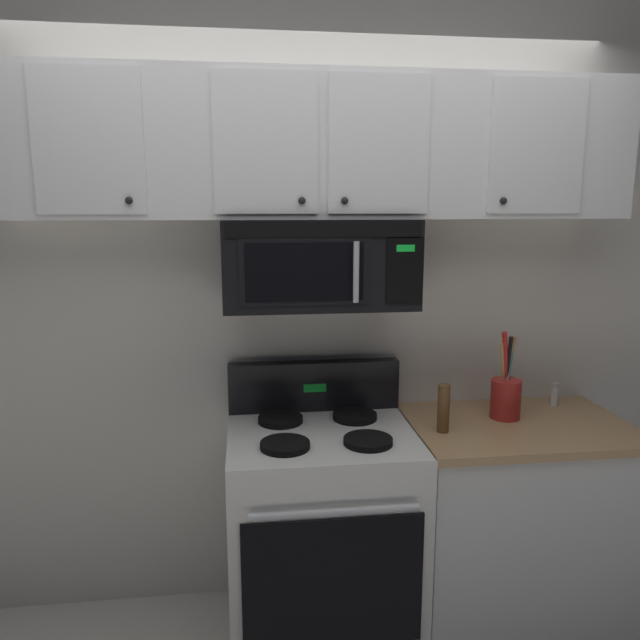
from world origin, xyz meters
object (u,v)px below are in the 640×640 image
(over_range_microwave, at_px, (318,263))
(salt_shaker, at_px, (555,394))
(stove_range, at_px, (322,530))
(utensil_crock_red, at_px, (506,394))
(pepper_mill, at_px, (444,408))

(over_range_microwave, height_order, salt_shaker, over_range_microwave)
(stove_range, bearing_deg, over_range_microwave, 90.14)
(stove_range, bearing_deg, utensil_crock_red, 4.86)
(stove_range, xyz_separation_m, pepper_mill, (0.49, -0.06, 0.53))
(over_range_microwave, xyz_separation_m, utensil_crock_red, (0.80, -0.05, -0.57))
(over_range_microwave, distance_m, salt_shaker, 1.26)
(utensil_crock_red, bearing_deg, stove_range, -175.14)
(salt_shaker, bearing_deg, over_range_microwave, -176.00)
(over_range_microwave, bearing_deg, salt_shaker, 4.00)
(utensil_crock_red, distance_m, pepper_mill, 0.34)
(stove_range, height_order, salt_shaker, stove_range)
(utensil_crock_red, xyz_separation_m, salt_shaker, (0.29, 0.12, -0.05))
(over_range_microwave, distance_m, pepper_mill, 0.77)
(stove_range, xyz_separation_m, utensil_crock_red, (0.80, 0.07, 0.54))
(utensil_crock_red, relative_size, pepper_mill, 1.95)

